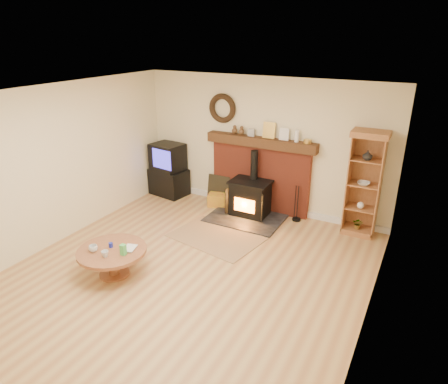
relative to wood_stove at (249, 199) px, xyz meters
The scene contains 11 objects.
ground 2.30m from the wood_stove, 89.14° to the right, with size 5.50×5.50×0.00m, color #A87346.
room_shell 2.57m from the wood_stove, 89.57° to the right, with size 5.02×5.52×2.61m.
chimney_breast 0.61m from the wood_stove, 84.92° to the left, with size 2.20×0.22×1.78m.
wood_stove is the anchor object (origin of this frame).
area_rug 1.14m from the wood_stove, 97.19° to the right, with size 1.51×1.04×0.01m, color brown.
tv_unit 2.04m from the wood_stove, behind, with size 0.85×0.65×1.14m.
curio_cabinet 2.11m from the wood_stove, ahead, with size 0.59×0.43×1.85m.
firelog_box 0.79m from the wood_stove, behind, with size 0.41×0.26×0.26m, color #DAE710.
leaning_painting 0.88m from the wood_stove, 161.54° to the left, with size 0.49×0.03×0.59m, color black.
fire_tools 0.94m from the wood_stove, 14.57° to the left, with size 0.16×0.16×0.70m.
coffee_table 2.93m from the wood_stove, 108.01° to the right, with size 1.00×1.00×0.58m.
Camera 1 is at (2.85, -4.18, 3.35)m, focal length 32.00 mm.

